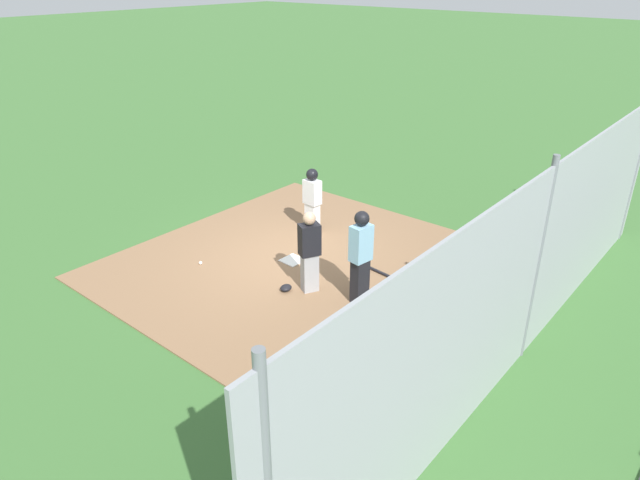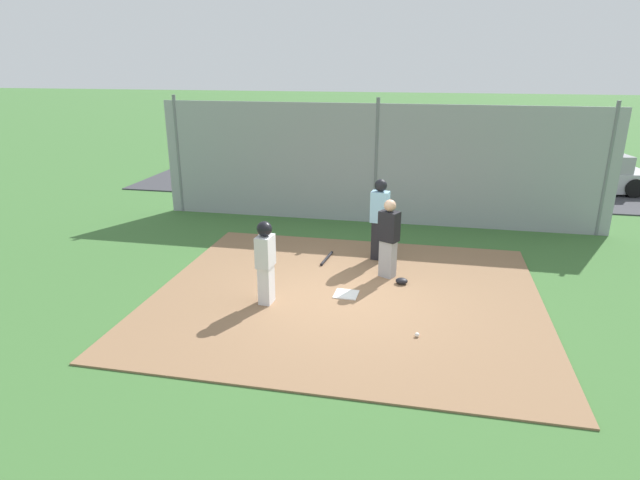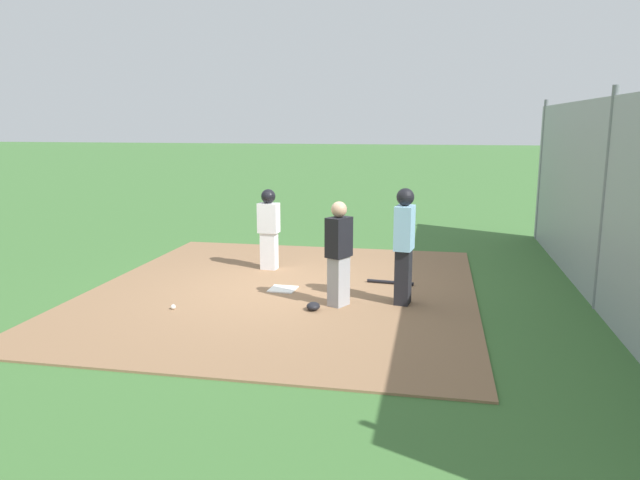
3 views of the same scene
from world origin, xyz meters
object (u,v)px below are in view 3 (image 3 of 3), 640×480
object	(u,v)px
runner	(269,225)
baseball_bat	(390,282)
home_plate	(283,289)
catcher_mask	(313,306)
catcher	(339,252)
umpire	(404,243)
baseball	(173,307)

from	to	relation	value
runner	baseball_bat	distance (m)	2.62
home_plate	catcher_mask	xyz separation A→B (m)	(-1.00, -0.74, 0.05)
catcher	umpire	xyz separation A→B (m)	(0.28, -0.97, 0.12)
catcher	baseball	xyz separation A→B (m)	(-0.69, 2.43, -0.81)
baseball_bat	catcher_mask	size ratio (longest dim) A/B	3.43
catcher	catcher_mask	world-z (taller)	catcher
umpire	runner	xyz separation A→B (m)	(1.78, 2.67, -0.09)
catcher_mask	baseball	size ratio (longest dim) A/B	3.24
baseball	catcher_mask	bearing A→B (deg)	-80.03
runner	umpire	bearing A→B (deg)	60.91
catcher	baseball	bearing A→B (deg)	43.26
catcher_mask	runner	bearing A→B (deg)	29.82
runner	home_plate	bearing A→B (deg)	29.03
baseball_bat	baseball	xyz separation A→B (m)	(-2.09, 3.13, 0.01)
umpire	runner	distance (m)	3.20
catcher	catcher_mask	size ratio (longest dim) A/B	6.77
catcher	runner	xyz separation A→B (m)	(2.06, 1.69, 0.03)
umpire	runner	world-z (taller)	umpire
runner	baseball	distance (m)	2.96
umpire	baseball	world-z (taller)	umpire
baseball_bat	baseball	bearing A→B (deg)	-140.34
catcher	catcher_mask	distance (m)	0.91
runner	baseball	size ratio (longest dim) A/B	20.98
catcher	baseball	size ratio (longest dim) A/B	21.95
runner	baseball	world-z (taller)	runner
baseball_bat	runner	bearing A→B (deg)	170.61
baseball_bat	baseball	size ratio (longest dim) A/B	11.13
runner	baseball_bat	world-z (taller)	runner
baseball_bat	umpire	bearing A→B (deg)	-70.12
home_plate	umpire	bearing A→B (deg)	-101.14
catcher	baseball	world-z (taller)	catcher
runner	baseball	bearing A→B (deg)	-10.53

